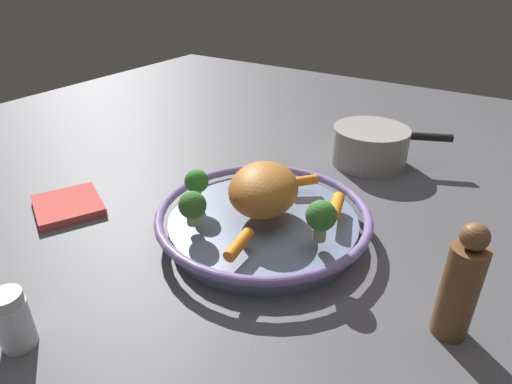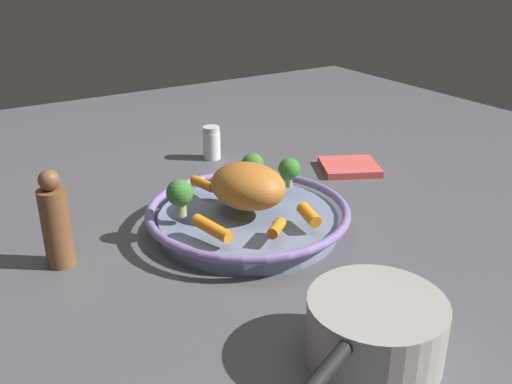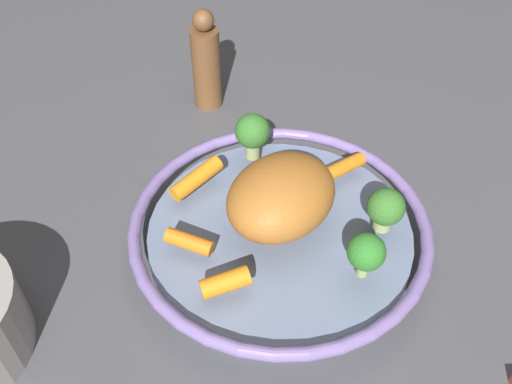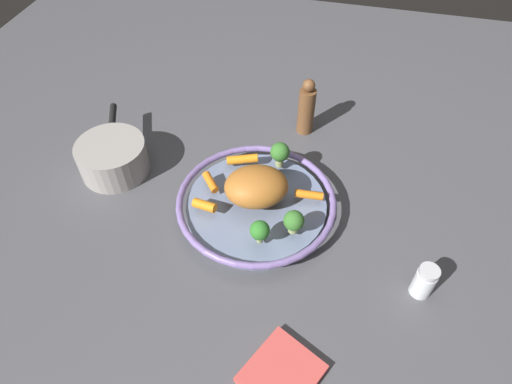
# 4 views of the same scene
# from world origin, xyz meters

# --- Properties ---
(ground_plane) EXTENTS (2.03, 2.03, 0.00)m
(ground_plane) POSITION_xyz_m (0.00, 0.00, 0.00)
(ground_plane) COLOR #4C4C51
(serving_bowl) EXTENTS (0.33, 0.33, 0.04)m
(serving_bowl) POSITION_xyz_m (0.00, 0.00, 0.02)
(serving_bowl) COLOR slate
(serving_bowl) RESTS_ON ground_plane
(roast_chicken_piece) EXTENTS (0.16, 0.14, 0.07)m
(roast_chicken_piece) POSITION_xyz_m (-0.00, -0.00, 0.08)
(roast_chicken_piece) COLOR #AE6728
(roast_chicken_piece) RESTS_ON serving_bowl
(baby_carrot_left) EXTENTS (0.07, 0.04, 0.03)m
(baby_carrot_left) POSITION_xyz_m (-0.05, 0.10, 0.05)
(baby_carrot_left) COLOR orange
(baby_carrot_left) RESTS_ON serving_bowl
(baby_carrot_center) EXTENTS (0.05, 0.05, 0.02)m
(baby_carrot_center) POSITION_xyz_m (-0.10, 0.01, 0.05)
(baby_carrot_center) COLOR orange
(baby_carrot_center) RESTS_ON serving_bowl
(baby_carrot_near_rim) EXTENTS (0.05, 0.03, 0.02)m
(baby_carrot_near_rim) POSITION_xyz_m (-0.09, -0.05, 0.05)
(baby_carrot_near_rim) COLOR orange
(baby_carrot_near_rim) RESTS_ON serving_bowl
(baby_carrot_right) EXTENTS (0.06, 0.02, 0.02)m
(baby_carrot_right) POSITION_xyz_m (0.10, 0.03, 0.05)
(baby_carrot_right) COLOR orange
(baby_carrot_right) RESTS_ON serving_bowl
(broccoli_floret_small) EXTENTS (0.04, 0.04, 0.05)m
(broccoli_floret_small) POSITION_xyz_m (0.03, -0.10, 0.08)
(broccoli_floret_small) COLOR #95AC66
(broccoli_floret_small) RESTS_ON serving_bowl
(broccoli_floret_mid) EXTENTS (0.04, 0.04, 0.06)m
(broccoli_floret_mid) POSITION_xyz_m (0.03, 0.11, 0.08)
(broccoli_floret_mid) COLOR #99A766
(broccoli_floret_mid) RESTS_ON serving_bowl
(broccoli_floret_edge) EXTENTS (0.04, 0.04, 0.05)m
(broccoli_floret_edge) POSITION_xyz_m (0.09, -0.06, 0.07)
(broccoli_floret_edge) COLOR #9AA666
(broccoli_floret_edge) RESTS_ON serving_bowl
(pepper_mill) EXTENTS (0.04, 0.04, 0.15)m
(pepper_mill) POSITION_xyz_m (0.05, 0.29, 0.07)
(pepper_mill) COLOR brown
(pepper_mill) RESTS_ON ground_plane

